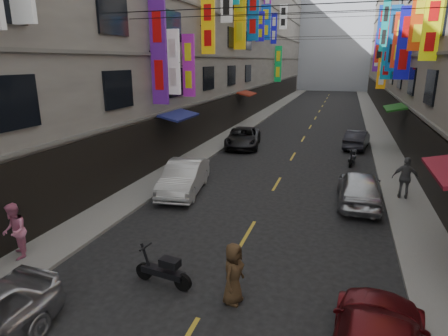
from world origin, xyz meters
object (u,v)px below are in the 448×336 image
Objects in this scene: scooter_far_right at (352,158)px; pedestrian_crossing at (233,273)px; car_right_mid at (359,188)px; scooter_crossing at (164,271)px; pedestrian_rfar at (406,178)px; car_left_mid at (184,177)px; pedestrian_lfar at (14,231)px; car_left_far at (243,138)px; car_right_far at (357,139)px.

pedestrian_crossing is (-3.04, -15.02, 0.39)m from scooter_far_right.
scooter_far_right is 0.41× the size of car_right_mid.
pedestrian_rfar is at bearing -30.06° from scooter_crossing.
car_left_mid is 7.86m from pedestrian_lfar.
car_left_mid is at bearing -100.15° from car_left_far.
pedestrian_rfar is (12.22, 9.48, 0.05)m from pedestrian_lfar.
scooter_far_right is 6.04m from pedestrian_rfar.
scooter_far_right is 0.36× the size of car_left_far.
car_left_mid is 10.03m from pedestrian_rfar.
scooter_crossing is 2.10m from pedestrian_crossing.
scooter_far_right is at bearing 102.59° from pedestrian_lfar.
scooter_crossing is 1.01× the size of pedestrian_lfar.
car_left_far is at bearing -52.02° from car_right_mid.
car_left_mid reaches higher than car_right_mid.
pedestrian_rfar reaches higher than car_left_mid.
pedestrian_lfar is 15.47m from pedestrian_rfar.
car_right_far is (0.33, 4.81, 0.21)m from scooter_far_right.
pedestrian_rfar is at bearing -50.02° from car_left_far.
pedestrian_rfar is (9.68, -8.31, 0.37)m from car_left_far.
pedestrian_crossing is at bearing 86.67° from scooter_far_right.
car_right_far reaches higher than scooter_far_right.
scooter_crossing and scooter_far_right have the same top height.
pedestrian_lfar is at bearing 41.76° from pedestrian_rfar.
car_left_mid reaches higher than scooter_far_right.
car_right_far is at bearing 108.71° from pedestrian_lfar.
pedestrian_lfar is at bearing 37.73° from car_right_mid.
car_left_far is at bearing 15.83° from scooter_crossing.
scooter_crossing is at bearing 55.93° from pedestrian_rfar.
scooter_crossing is 0.36× the size of car_left_far.
pedestrian_lfar is (-2.54, -17.80, 0.32)m from car_left_far.
pedestrian_lfar is at bearing -117.01° from car_left_mid.
pedestrian_crossing is at bearing 89.12° from car_right_far.
scooter_crossing is at bearing 95.45° from pedestrian_crossing.
pedestrian_lfar is at bearing 71.18° from car_right_far.
car_right_far is (8.00, 12.42, -0.10)m from car_left_mid.
pedestrian_rfar is (2.15, -5.61, 0.62)m from scooter_far_right.
car_right_far is at bearing 5.62° from car_left_far.
car_left_mid is at bearing 65.98° from car_right_far.
scooter_far_right is at bearing -65.08° from pedestrian_rfar.
scooter_crossing is 7.72m from car_left_mid.
scooter_crossing is 0.41× the size of car_right_mid.
pedestrian_crossing is at bearing 46.90° from pedestrian_lfar.
scooter_far_right is 6.69m from car_right_mid.
pedestrian_rfar reaches higher than scooter_far_right.
car_left_far is at bearing 79.99° from car_left_mid.
pedestrian_lfar is (-10.28, -8.42, 0.26)m from car_right_mid.
scooter_far_right is 4.82m from car_right_far.
scooter_crossing is 17.76m from car_left_far.
pedestrian_lfar reaches higher than car_left_mid.
car_left_far is 17.98m from pedestrian_lfar.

